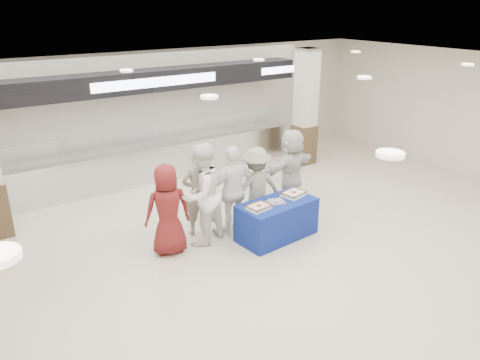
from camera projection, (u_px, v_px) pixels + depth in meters
ground at (288, 268)px, 8.16m from camera, size 14.00×14.00×0.00m
serving_line at (155, 135)px, 11.93m from camera, size 8.70×0.85×2.80m
column_right at (305, 110)px, 12.95m from camera, size 0.55×0.55×3.20m
display_table at (277, 220)px, 9.12m from camera, size 1.61×0.91×0.75m
sheet_cake_left at (259, 207)px, 8.67m from camera, size 0.45×0.37×0.09m
sheet_cake_right at (294, 193)px, 9.26m from camera, size 0.52×0.44×0.09m
cupcake_tray at (276, 201)px, 8.95m from camera, size 0.41×0.35×0.06m
civilian_maroon at (168, 210)px, 8.40m from camera, size 0.92×0.69×1.71m
soldier_a at (198, 193)px, 9.09m from camera, size 0.71×0.55×1.74m
chef_tall at (201, 195)px, 8.71m from camera, size 1.16×1.04×1.98m
chef_short at (233, 191)px, 9.12m from camera, size 1.09×0.52×1.81m
soldier_b at (256, 188)px, 9.42m from camera, size 1.18×0.80×1.68m
civilian_white at (291, 169)px, 10.29m from camera, size 1.74×0.81×1.81m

